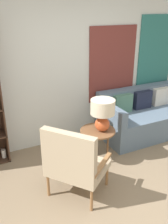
# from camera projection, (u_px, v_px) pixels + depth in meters

# --- Properties ---
(ground_plane) EXTENTS (14.00, 14.00, 0.00)m
(ground_plane) POSITION_uv_depth(u_px,v_px,m) (126.00, 214.00, 2.95)
(ground_plane) COLOR #847056
(wall_back) EXTENTS (6.40, 0.08, 2.70)m
(wall_back) POSITION_uv_depth(u_px,v_px,m) (63.00, 66.00, 4.12)
(wall_back) COLOR silver
(wall_back) RESTS_ON ground_plane
(armchair) EXTENTS (0.89, 0.91, 0.98)m
(armchair) POSITION_uv_depth(u_px,v_px,m) (73.00, 161.00, 3.03)
(armchair) COLOR olive
(armchair) RESTS_ON ground_plane
(couch) EXTENTS (1.76, 0.86, 0.85)m
(couch) POSITION_uv_depth(u_px,v_px,m) (145.00, 117.00, 4.74)
(couch) COLOR slate
(couch) RESTS_ON ground_plane
(side_table) EXTENTS (0.54, 0.54, 0.54)m
(side_table) POSITION_uv_depth(u_px,v_px,m) (98.00, 133.00, 3.80)
(side_table) COLOR brown
(side_table) RESTS_ON ground_plane
(table_lamp) EXTENTS (0.36, 0.36, 0.50)m
(table_lamp) POSITION_uv_depth(u_px,v_px,m) (103.00, 112.00, 3.64)
(table_lamp) COLOR #C65128
(table_lamp) RESTS_ON side_table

